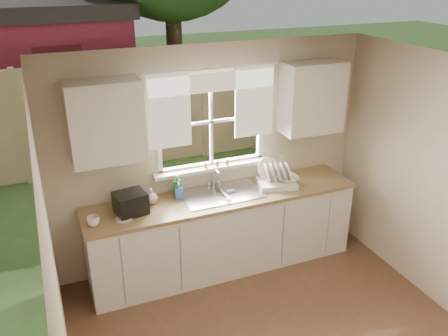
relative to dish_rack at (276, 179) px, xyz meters
name	(u,v)px	position (x,y,z in m)	size (l,w,h in m)	color
room_walls	(311,254)	(-0.66, -1.75, 0.25)	(3.62, 4.02, 2.50)	beige
ceiling	(320,87)	(-0.66, -1.68, 1.51)	(3.60, 4.00, 0.02)	silver
window	(212,137)	(-0.66, 0.32, 0.50)	(1.38, 0.16, 1.06)	white
curtains	(213,98)	(-0.66, 0.27, 0.94)	(1.50, 0.03, 0.81)	white
base_cabinets	(223,233)	(-0.66, 0.00, -0.55)	(3.00, 0.62, 0.87)	silver
countertop	(223,197)	(-0.66, 0.00, -0.10)	(3.04, 0.65, 0.04)	olive
upper_cabinet_left	(106,122)	(-1.81, 0.14, 0.86)	(0.70, 0.33, 0.80)	silver
upper_cabinet_right	(313,98)	(0.49, 0.14, 0.86)	(0.70, 0.33, 0.80)	silver
wall_outlet	(281,159)	(0.22, 0.30, 0.09)	(0.08, 0.01, 0.12)	beige
sill_jars	(217,164)	(-0.62, 0.26, 0.19)	(0.30, 0.04, 0.06)	brown
sink	(222,200)	(-0.66, 0.03, -0.15)	(0.88, 0.52, 0.40)	#B7B7BC
dish_rack	(276,179)	(0.00, 0.00, 0.00)	(0.49, 0.41, 0.30)	white
bowl	(288,178)	(0.12, -0.05, 0.01)	(0.23, 0.23, 0.06)	white
soap_bottle_a	(177,185)	(-1.12, 0.18, 0.05)	(0.10, 0.10, 0.26)	#287B2B
soap_bottle_b	(179,190)	(-1.12, 0.13, 0.01)	(0.08, 0.08, 0.18)	blue
soap_bottle_c	(151,196)	(-1.42, 0.12, 0.00)	(0.13, 0.13, 0.17)	#F0E5C5
saucer	(124,219)	(-1.76, -0.11, -0.07)	(0.17, 0.17, 0.01)	silver
cup	(93,221)	(-2.06, -0.12, -0.03)	(0.12, 0.12, 0.10)	white
black_appliance	(131,203)	(-1.67, 0.00, 0.03)	(0.30, 0.26, 0.22)	black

